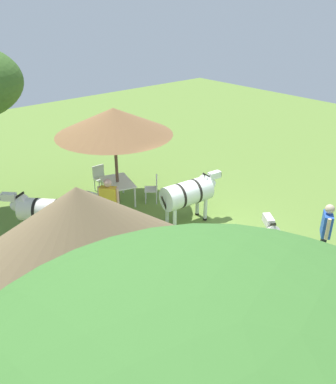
{
  "coord_description": "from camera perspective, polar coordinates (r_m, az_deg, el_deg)",
  "views": [
    {
      "loc": [
        -6.8,
        7.05,
        6.1
      ],
      "look_at": [
        1.12,
        0.21,
        1.0
      ],
      "focal_mm": 37.02,
      "sensor_mm": 36.0,
      "label": 1
    }
  ],
  "objects": [
    {
      "name": "patio_dining_table",
      "position": [
        13.09,
        -7.28,
        1.16
      ],
      "size": [
        1.48,
        1.19,
        0.74
      ],
      "rotation": [
        0.0,
        0.0,
        -0.28
      ],
      "color": "white",
      "rests_on": "ground_plane"
    },
    {
      "name": "patio_chair_west_end",
      "position": [
        12.31,
        -10.41,
        -1.43
      ],
      "size": [
        0.56,
        0.55,
        0.9
      ],
      "rotation": [
        0.0,
        0.0,
        -2.78
      ],
      "color": "silver",
      "rests_on": "ground_plane"
    },
    {
      "name": "patio_chair_east_end",
      "position": [
        14.08,
        -9.76,
        2.25
      ],
      "size": [
        0.44,
        0.46,
        0.9
      ],
      "rotation": [
        0.0,
        0.0,
        1.53
      ],
      "color": "silver",
      "rests_on": "ground_plane"
    },
    {
      "name": "zebra_by_umbrella",
      "position": [
        9.15,
        15.9,
        -8.93
      ],
      "size": [
        1.84,
        1.46,
        1.56
      ],
      "rotation": [
        0.0,
        0.0,
        4.09
      ],
      "color": "silver",
      "rests_on": "ground_plane"
    },
    {
      "name": "guest_beside_umbrella",
      "position": [
        11.19,
        -8.52,
        -1.31
      ],
      "size": [
        0.49,
        0.46,
        1.7
      ],
      "rotation": [
        0.0,
        0.0,
        3.84
      ],
      "color": "black",
      "rests_on": "ground_plane"
    },
    {
      "name": "ground_plane",
      "position": [
        11.54,
        4.46,
        -6.01
      ],
      "size": [
        36.0,
        36.0,
        0.0
      ],
      "primitive_type": "plane",
      "color": "olive"
    },
    {
      "name": "zebra_toward_hut",
      "position": [
        11.13,
        -17.28,
        -2.58
      ],
      "size": [
        1.72,
        1.63,
        1.54
      ],
      "rotation": [
        0.0,
        0.0,
        5.46
      ],
      "color": "silver",
      "rests_on": "ground_plane"
    },
    {
      "name": "striped_lounge_chair",
      "position": [
        10.32,
        -5.12,
        -8.65
      ],
      "size": [
        0.85,
        0.96,
        0.62
      ],
      "rotation": [
        0.0,
        0.0,
        2.64
      ],
      "color": "#246BB5",
      "rests_on": "ground_plane"
    },
    {
      "name": "patio_chair_near_lawn",
      "position": [
        13.07,
        -2.1,
        0.69
      ],
      "size": [
        0.61,
        0.6,
        0.9
      ],
      "rotation": [
        0.0,
        0.0,
        -0.69
      ],
      "color": "silver",
      "rests_on": "ground_plane"
    },
    {
      "name": "thatched_hut",
      "position": [
        6.62,
        -11.7,
        -12.3
      ],
      "size": [
        4.67,
        4.67,
        3.71
      ],
      "rotation": [
        0.0,
        0.0,
        1.65
      ],
      "color": "beige",
      "rests_on": "ground_plane"
    },
    {
      "name": "shade_umbrella",
      "position": [
        12.36,
        -7.83,
        10.03
      ],
      "size": [
        3.64,
        3.64,
        3.17
      ],
      "color": "brown",
      "rests_on": "ground_plane"
    },
    {
      "name": "zebra_nearest_camera",
      "position": [
        11.65,
        2.94,
        -0.2
      ],
      "size": [
        0.89,
        2.18,
        1.5
      ],
      "rotation": [
        0.0,
        0.0,
        3.03
      ],
      "color": "silver",
      "rests_on": "ground_plane"
    },
    {
      "name": "standing_watcher",
      "position": [
        10.55,
        21.79,
        -4.94
      ],
      "size": [
        0.43,
        0.51,
        1.68
      ],
      "rotation": [
        0.0,
        0.0,
        -0.98
      ],
      "color": "black",
      "rests_on": "ground_plane"
    }
  ]
}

